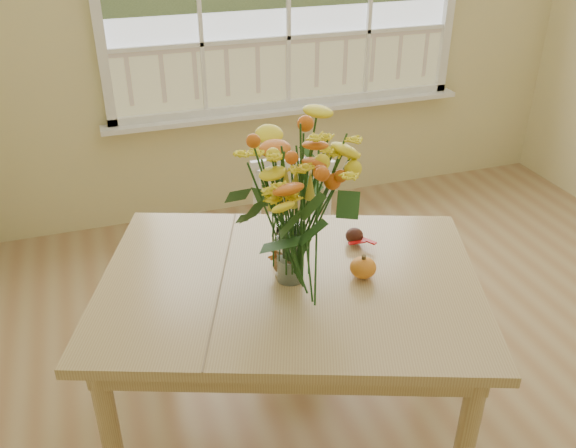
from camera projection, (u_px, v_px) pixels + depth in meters
name	position (u px, v px, depth m)	size (l,w,h in m)	color
floor	(457.00, 432.00, 2.55)	(4.00, 4.50, 0.01)	#9F774D
wall_back	(287.00, 3.00, 3.74)	(4.00, 0.02, 2.70)	beige
dining_table	(290.00, 299.00, 2.27)	(1.63, 1.40, 0.74)	tan
windsor_chair	(293.00, 240.00, 2.97)	(0.49, 0.48, 0.85)	white
flower_vase	(290.00, 199.00, 2.06)	(0.46, 0.46, 0.54)	white
pumpkin	(363.00, 268.00, 2.21)	(0.10, 0.10, 0.08)	orange
turkey_figurine	(285.00, 266.00, 2.22)	(0.11, 0.11, 0.11)	#CCB78C
dark_gourd	(354.00, 237.00, 2.42)	(0.13, 0.12, 0.06)	#38160F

